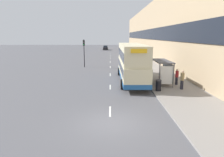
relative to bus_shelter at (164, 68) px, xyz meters
name	(u,v)px	position (x,y,z in m)	size (l,w,h in m)	color
ground_plane	(110,123)	(-5.77, -9.68, -1.88)	(220.00, 220.00, 0.00)	#515156
pavement	(136,57)	(0.73, 28.82, -1.81)	(5.00, 93.00, 0.14)	gray
terrace_facade	(153,32)	(4.72, 28.82, 4.37)	(3.10, 93.00, 12.50)	tan
lane_mark_0	(110,111)	(-5.77, -7.73, -1.87)	(0.12, 2.00, 0.01)	silver
lane_mark_1	(110,87)	(-5.77, -0.90, -1.87)	(0.12, 2.00, 0.01)	silver
lane_mark_2	(110,75)	(-5.77, 5.94, -1.87)	(0.12, 2.00, 0.01)	silver
lane_mark_3	(110,67)	(-5.77, 12.77, -1.87)	(0.12, 2.00, 0.01)	silver
lane_mark_4	(110,62)	(-5.77, 19.60, -1.87)	(0.12, 2.00, 0.01)	silver
lane_mark_5	(110,58)	(-5.77, 26.44, -1.87)	(0.12, 2.00, 0.01)	silver
lane_mark_6	(110,56)	(-5.77, 33.27, -1.87)	(0.12, 2.00, 0.01)	silver
lane_mark_7	(110,53)	(-5.77, 40.10, -1.87)	(0.12, 2.00, 0.01)	silver
bus_shelter	(164,68)	(0.00, 0.00, 0.00)	(1.60, 4.20, 2.48)	#4C4C51
double_decker_bus_near	(132,62)	(-3.30, 1.72, 0.41)	(2.85, 11.21, 4.30)	beige
car_0	(105,48)	(-7.59, 55.79, -1.03)	(1.91, 4.04, 1.71)	black
pedestrian_at_shelter	(169,71)	(1.27, 2.43, -0.82)	(0.36, 0.36, 1.80)	#23232D
pedestrian_1	(166,69)	(1.62, 5.03, -0.88)	(0.33, 0.33, 1.67)	#23232D
pedestrian_2	(177,77)	(1.29, -0.40, -0.87)	(0.33, 0.33, 1.69)	#23232D
pedestrian_3	(182,80)	(1.18, -2.29, -0.79)	(0.37, 0.37, 1.85)	#23232D
litter_bin	(158,85)	(-1.22, -2.82, -1.21)	(0.55, 0.55, 1.05)	black
traffic_light_far_kerb	(84,49)	(-10.17, 12.79, 1.26)	(0.30, 0.32, 4.65)	black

